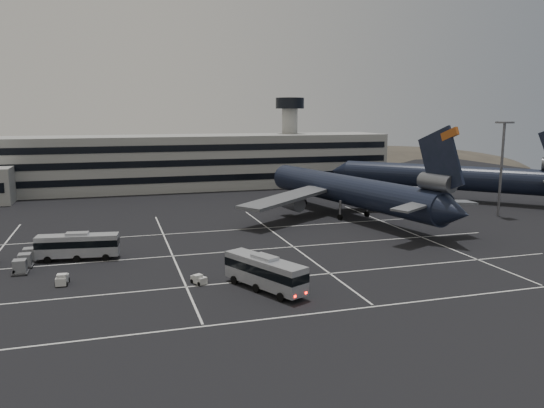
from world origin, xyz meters
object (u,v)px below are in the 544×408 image
Objects in this scene: bus_far at (78,245)px; uld_cluster at (4,262)px; bus_near at (265,271)px; tug_a at (62,280)px; trijet_main at (349,190)px.

uld_cluster is at bearing 108.82° from bus_far.
tug_a is at bearing 133.07° from bus_near.
bus_near reaches higher than tug_a.
bus_far is (-48.42, -16.78, -3.15)m from trijet_main.
trijet_main is 6.72× the size of uld_cluster.
tug_a is at bearing -178.68° from bus_far.
trijet_main is 24.64× the size of tug_a.
tug_a is (-22.30, 8.67, -1.59)m from bus_near.
tug_a is 11.94m from uld_cluster.
trijet_main is at bearing 17.88° from uld_cluster.
uld_cluster is (-7.71, 9.12, 0.27)m from tug_a.
trijet_main reaches higher than bus_near.
bus_far is 1.30× the size of uld_cluster.
uld_cluster is (-57.37, -18.51, -4.35)m from trijet_main.
uld_cluster reaches higher than tug_a.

